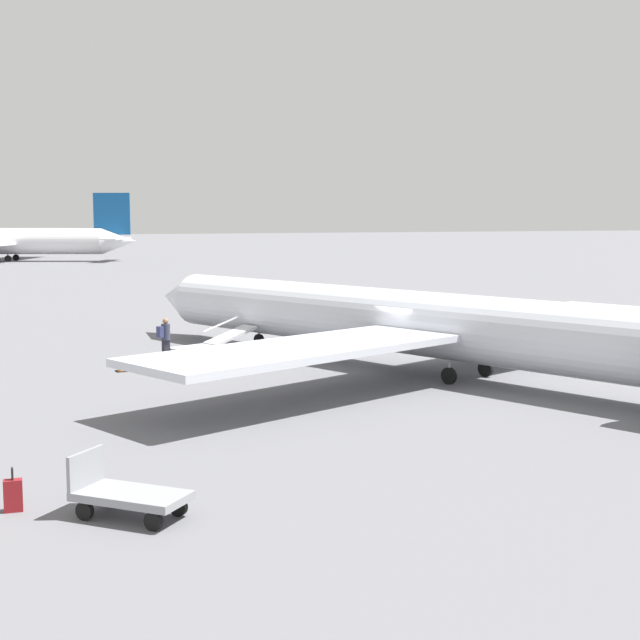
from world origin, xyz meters
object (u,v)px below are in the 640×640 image
(airplane_main, at_px, (429,324))
(suitcase, at_px, (13,495))
(passenger, at_px, (165,336))
(luggage_cart, at_px, (126,494))
(boarding_stairs, at_px, (200,349))

(airplane_main, xyz_separation_m, suitcase, (-9.90, 15.68, -1.55))
(airplane_main, relative_size, passenger, 18.30)
(suitcase, bearing_deg, luggage_cart, -123.33)
(luggage_cart, distance_m, suitcase, 2.33)
(airplane_main, relative_size, luggage_cart, 13.49)
(boarding_stairs, distance_m, suitcase, 19.52)
(boarding_stairs, xyz_separation_m, passenger, (-0.17, 1.53, 0.64))
(passenger, height_order, luggage_cart, passenger)
(airplane_main, height_order, passenger, airplane_main)
(airplane_main, distance_m, luggage_cart, 17.76)
(airplane_main, relative_size, boarding_stairs, 7.73)
(boarding_stairs, bearing_deg, luggage_cart, -130.48)
(passenger, distance_m, luggage_cart, 19.22)
(airplane_main, xyz_separation_m, luggage_cart, (-11.18, 13.73, -1.42))
(suitcase, bearing_deg, airplane_main, -57.75)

